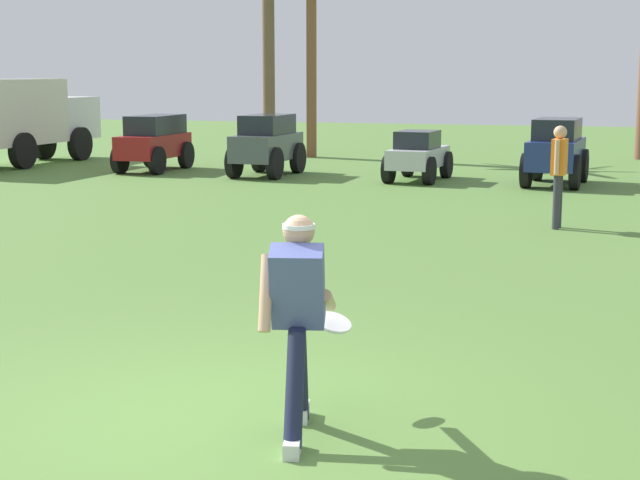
# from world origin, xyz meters

# --- Properties ---
(ground_plane) EXTENTS (80.00, 80.00, 0.00)m
(ground_plane) POSITION_xyz_m (0.00, 0.00, 0.00)
(ground_plane) COLOR #537C36
(frisbee_thrower) EXTENTS (0.47, 1.12, 1.43)m
(frisbee_thrower) POSITION_xyz_m (0.72, -0.08, 0.80)
(frisbee_thrower) COLOR #191E38
(frisbee_thrower) RESTS_ON ground_plane
(frisbee_in_flight) EXTENTS (0.35, 0.36, 0.11)m
(frisbee_in_flight) POSITION_xyz_m (0.79, 0.52, 0.59)
(frisbee_in_flight) COLOR white
(teammate_midfield) EXTENTS (0.24, 0.50, 1.56)m
(teammate_midfield) POSITION_xyz_m (1.87, 9.24, 0.94)
(teammate_midfield) COLOR #33333D
(teammate_midfield) RESTS_ON ground_plane
(parked_car_slot_a) EXTENTS (1.16, 2.41, 1.34)m
(parked_car_slot_a) POSITION_xyz_m (-8.03, 15.76, 0.72)
(parked_car_slot_a) COLOR maroon
(parked_car_slot_a) RESTS_ON ground_plane
(parked_car_slot_b) EXTENTS (1.22, 2.37, 1.40)m
(parked_car_slot_b) POSITION_xyz_m (-5.01, 15.45, 0.74)
(parked_car_slot_b) COLOR #474C51
(parked_car_slot_b) RESTS_ON ground_plane
(parked_car_slot_c) EXTENTS (1.24, 2.26, 1.10)m
(parked_car_slot_c) POSITION_xyz_m (-1.45, 15.36, 0.56)
(parked_car_slot_c) COLOR #B7BABF
(parked_car_slot_c) RESTS_ON ground_plane
(parked_car_slot_d) EXTENTS (1.32, 2.42, 1.40)m
(parked_car_slot_d) POSITION_xyz_m (1.51, 15.34, 0.74)
(parked_car_slot_d) COLOR navy
(parked_car_slot_d) RESTS_ON ground_plane
(box_truck) EXTENTS (1.55, 5.94, 2.20)m
(box_truck) POSITION_xyz_m (-11.90, 15.82, 1.23)
(box_truck) COLOR silver
(box_truck) RESTS_ON ground_plane
(palm_tree_far_left) EXTENTS (3.33, 3.53, 7.42)m
(palm_tree_far_left) POSITION_xyz_m (-6.88, 20.89, 4.33)
(palm_tree_far_left) COLOR brown
(palm_tree_far_left) RESTS_ON ground_plane
(palm_tree_left_of_centre) EXTENTS (3.03, 3.04, 5.66)m
(palm_tree_left_of_centre) POSITION_xyz_m (-5.54, 20.74, 3.60)
(palm_tree_left_of_centre) COLOR brown
(palm_tree_left_of_centre) RESTS_ON ground_plane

